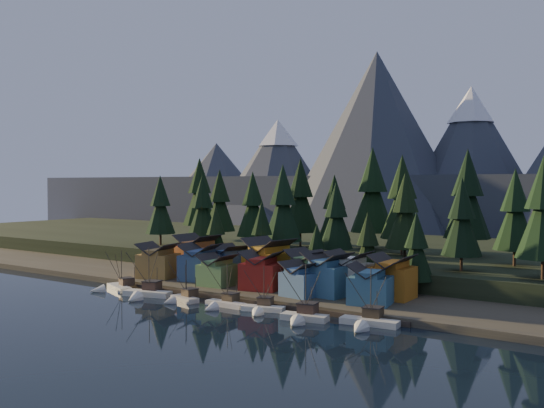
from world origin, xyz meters
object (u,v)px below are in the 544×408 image
Objects in this scene: boat_3 at (222,299)px; boat_5 at (303,309)px; boat_0 at (114,282)px; boat_4 at (262,303)px; boat_6 at (367,315)px; house_front_0 at (158,260)px; house_back_1 at (230,260)px; house_front_1 at (200,261)px; boat_1 at (145,287)px; house_back_0 at (197,253)px; boat_2 at (181,292)px.

boat_3 is 21.17m from boat_5.
boat_4 is at bearing 22.52° from boat_0.
house_front_0 is at bearing 162.73° from boat_6.
house_front_1 is at bearing -102.16° from house_back_1.
boat_0 is 30.15m from house_back_1.
house_back_1 is (-27.89, 24.29, 4.13)m from boat_4.
boat_5 is at bearing -22.18° from house_back_1.
boat_1 is at bearing -66.24° from house_front_0.
boat_1 is 27.40m from house_back_1.
boat_5 is (21.11, -1.44, 0.56)m from boat_3.
house_back_0 reaches higher than boat_1.
boat_4 is at bearing 6.40° from boat_3.
boat_5 reaches higher than house_front_0.
house_front_1 is 10.65m from house_back_0.
boat_3 is at bearing -51.85° from house_front_1.
house_front_0 is 1.00× the size of house_front_1.
boat_1 is 31.80m from boat_4.
boat_6 is at bearing -29.07° from house_front_1.
boat_0 is at bearing 174.41° from boat_6.
boat_3 is (22.01, 1.62, -0.45)m from boat_1.
boat_3 is at bearing 167.20° from boat_4.
boat_2 is at bearing -73.15° from house_front_1.
boat_1 is 1.23× the size of boat_2.
boat_3 is at bearing -11.66° from boat_1.
house_front_0 is at bearing 153.61° from boat_5.
boat_1 is at bearing 176.83° from boat_6.
house_front_0 is (-22.38, 14.80, 4.18)m from boat_2.
house_back_1 is (3.57, 7.96, -0.38)m from house_front_1.
boat_5 is at bearing -3.20° from boat_3.
boat_3 is at bearing 21.13° from boat_0.
boat_6 is 1.15× the size of house_front_1.
boat_2 is at bearing -176.29° from boat_3.
boat_5 is at bearing -15.62° from boat_1.
house_front_1 is 1.00× the size of house_back_0.
boat_3 is at bearing -40.95° from house_back_0.
house_front_1 is (-21.79, 17.29, 4.56)m from boat_3.
boat_4 is 37.22m from house_back_1.
boat_5 is at bearing -28.28° from house_back_0.
house_front_0 is 19.05m from house_back_1.
house_front_1 is (0.22, 18.91, 4.11)m from boat_1.
house_back_1 is at bearing 22.70° from house_front_0.
boat_2 is at bearing -63.14° from house_back_1.
house_front_1 is at bearing 73.45° from boat_1.
boat_1 reaches higher than house_front_1.
boat_1 is at bearing -104.09° from house_front_1.
boat_5 is at bearing 19.92° from boat_0.
boat_1 is 1.06× the size of boat_5.
boat_6 is (23.38, 0.95, 0.19)m from boat_4.
house_back_0 is at bearing 142.18° from boat_5.
boat_3 is 0.98× the size of house_front_1.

